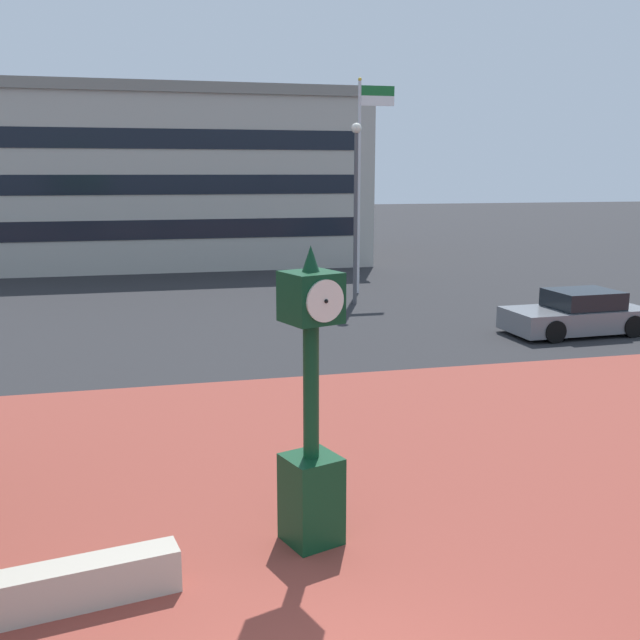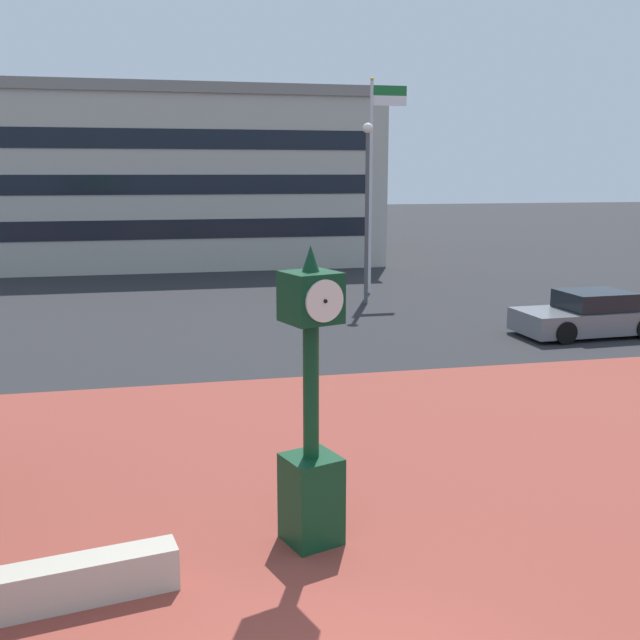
# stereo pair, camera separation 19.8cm
# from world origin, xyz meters

# --- Properties ---
(plaza_brick_paving) EXTENTS (44.00, 14.76, 0.01)m
(plaza_brick_paving) POSITION_xyz_m (0.00, 3.38, 0.00)
(plaza_brick_paving) COLOR brown
(plaza_brick_paving) RESTS_ON ground
(planter_wall) EXTENTS (3.22, 0.95, 0.50)m
(planter_wall) POSITION_xyz_m (-2.71, 2.28, 0.25)
(planter_wall) COLOR #ADA393
(planter_wall) RESTS_ON ground
(street_clock) EXTENTS (0.81, 0.81, 3.81)m
(street_clock) POSITION_xyz_m (0.58, 3.17, 1.56)
(street_clock) COLOR #0C381E
(street_clock) RESTS_ON ground
(car_street_near) EXTENTS (4.22, 2.11, 1.28)m
(car_street_near) POSITION_xyz_m (10.93, 13.41, 0.57)
(car_street_near) COLOR slate
(car_street_near) RESTS_ON ground
(flagpole_primary) EXTENTS (1.43, 0.14, 8.13)m
(flagpole_primary) POSITION_xyz_m (6.89, 22.03, 4.64)
(flagpole_primary) COLOR silver
(flagpole_primary) RESTS_ON ground
(civic_building) EXTENTS (21.30, 13.78, 8.71)m
(civic_building) POSITION_xyz_m (-0.61, 36.34, 4.36)
(civic_building) COLOR #B2ADA3
(civic_building) RESTS_ON ground
(street_lamp_post) EXTENTS (0.36, 0.36, 6.34)m
(street_lamp_post) POSITION_xyz_m (5.99, 19.77, 3.90)
(street_lamp_post) COLOR #4C4C51
(street_lamp_post) RESTS_ON ground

